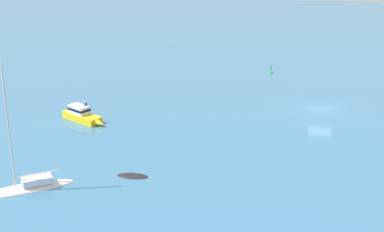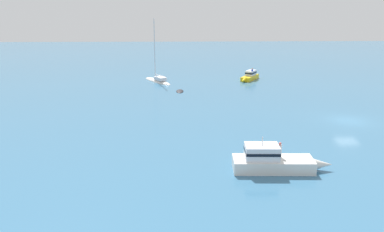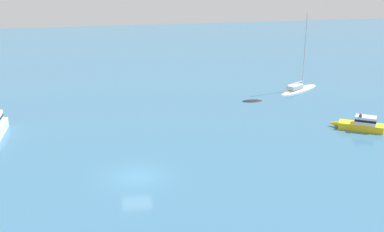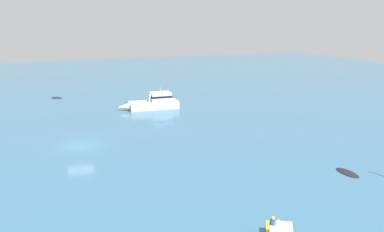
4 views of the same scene
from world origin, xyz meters
TOP-DOWN VIEW (x-y plane):
  - ground_plane at (0.00, 0.00)m, footprint 161.48×161.48m
  - tender_1 at (19.21, -15.47)m, footprint 1.10×2.55m
  - yacht at (22.78, -22.73)m, footprint 5.43×6.97m
  - motor_cruiser at (7.60, -23.88)m, footprint 3.77×5.35m
  - channel_buoy at (-13.93, -5.95)m, footprint 0.55×0.55m

SIDE VIEW (x-z plane):
  - ground_plane at x=0.00m, z-range 0.00..0.00m
  - tender_1 at x=19.21m, z-range -0.15..0.15m
  - channel_buoy at x=-13.93m, z-range -0.57..0.60m
  - yacht at x=22.78m, z-range -5.06..5.36m
  - motor_cruiser at x=7.60m, z-range -0.38..1.61m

